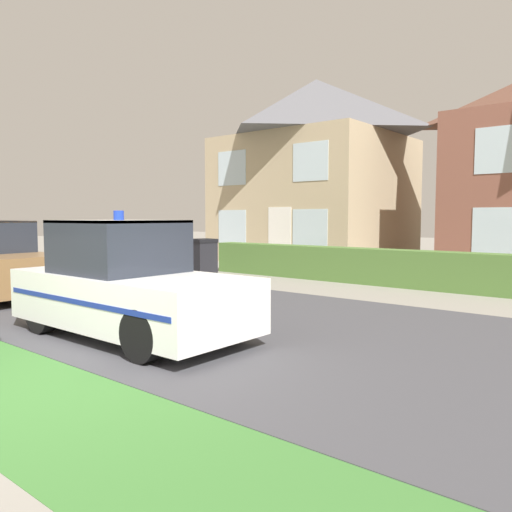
% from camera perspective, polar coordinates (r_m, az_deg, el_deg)
% --- Properties ---
extents(ground_plane, '(80.00, 80.00, 0.00)m').
position_cam_1_polar(ground_plane, '(5.69, -24.46, -13.77)').
color(ground_plane, gray).
extents(road_strip, '(28.00, 6.29, 0.01)m').
position_cam_1_polar(road_strip, '(8.07, 1.11, -7.96)').
color(road_strip, '#424247').
rests_on(road_strip, ground).
extents(lawn_verge, '(28.00, 1.62, 0.01)m').
position_cam_1_polar(lawn_verge, '(5.64, -25.49, -13.91)').
color(lawn_verge, '#3D7533').
rests_on(lawn_verge, ground).
extents(garden_hedge, '(10.27, 0.64, 0.93)m').
position_cam_1_polar(garden_hedge, '(13.37, 12.84, -1.14)').
color(garden_hedge, '#4C7233').
rests_on(garden_hedge, ground).
extents(police_car, '(3.88, 1.66, 1.82)m').
position_cam_1_polar(police_car, '(7.49, -14.50, -3.21)').
color(police_car, black).
rests_on(police_car, road_strip).
extents(house_left, '(6.78, 6.48, 7.25)m').
position_cam_1_polar(house_left, '(20.68, 6.80, 9.87)').
color(house_left, tan).
rests_on(house_left, ground).
extents(wheelie_bin, '(0.75, 0.73, 1.14)m').
position_cam_1_polar(wheelie_bin, '(14.02, -6.02, -0.34)').
color(wheelie_bin, black).
rests_on(wheelie_bin, ground).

